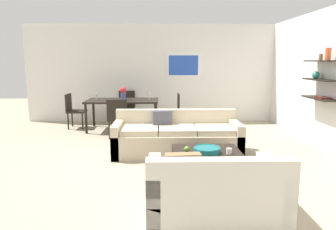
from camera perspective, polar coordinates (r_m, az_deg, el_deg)
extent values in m
plane|color=tan|center=(5.51, 0.23, -8.07)|extent=(18.00, 18.00, 0.00)
cube|color=silver|center=(8.79, 1.63, 7.63)|extent=(8.40, 0.06, 2.70)
cube|color=white|center=(8.75, 2.85, 9.10)|extent=(0.96, 0.02, 0.68)
cube|color=#264CB2|center=(8.73, 2.86, 9.10)|extent=(0.81, 0.01, 0.54)
cube|color=silver|center=(6.65, 27.34, 5.79)|extent=(0.06, 8.20, 2.70)
cube|color=black|center=(6.53, 26.42, 8.89)|extent=(0.28, 0.90, 0.02)
cube|color=black|center=(6.54, 26.18, 5.83)|extent=(0.28, 0.90, 0.02)
cube|color=black|center=(6.56, 25.95, 2.79)|extent=(0.28, 0.90, 0.02)
cylinder|color=#D85933|center=(6.35, 27.34, 9.92)|extent=(0.10, 0.10, 0.22)
sphere|color=teal|center=(6.69, 25.53, 6.65)|extent=(0.14, 0.14, 0.14)
cylinder|color=olive|center=(6.57, 26.27, 9.53)|extent=(0.07, 0.07, 0.12)
cube|color=#4C1E19|center=(6.43, 26.57, 2.85)|extent=(0.20, 0.28, 0.03)
cube|color=beige|center=(5.74, 1.63, -5.14)|extent=(2.30, 0.90, 0.42)
cube|color=beige|center=(6.02, 1.47, -0.63)|extent=(2.30, 0.16, 0.36)
cube|color=beige|center=(5.77, -9.17, -4.27)|extent=(0.14, 0.90, 0.60)
cube|color=beige|center=(5.87, 12.24, -4.12)|extent=(0.14, 0.90, 0.60)
cube|color=beige|center=(5.65, -5.19, -2.71)|extent=(0.65, 0.70, 0.10)
cube|color=beige|center=(5.64, 1.66, -2.69)|extent=(0.65, 0.70, 0.10)
cube|color=beige|center=(5.72, 8.42, -2.63)|extent=(0.65, 0.70, 0.10)
cube|color=#4C4C56|center=(5.83, -1.07, -0.96)|extent=(0.37, 0.17, 0.36)
cube|color=silver|center=(3.57, 8.45, -14.89)|extent=(1.45, 0.90, 0.42)
cube|color=silver|center=(3.08, 9.80, -11.17)|extent=(1.45, 0.16, 0.36)
cube|color=silver|center=(3.70, 18.84, -12.92)|extent=(0.14, 0.90, 0.60)
cube|color=silver|center=(3.49, -2.54, -13.79)|extent=(0.14, 0.90, 0.60)
cube|color=silver|center=(3.57, 13.18, -10.56)|extent=(0.57, 0.70, 0.10)
cube|color=silver|center=(3.47, 3.58, -10.89)|extent=(0.57, 0.70, 0.10)
cube|color=#99724C|center=(3.20, 2.74, -10.20)|extent=(0.37, 0.15, 0.36)
cube|color=black|center=(4.68, 7.13, -8.99)|extent=(1.01, 0.93, 0.38)
cylinder|color=#19666B|center=(4.59, 7.15, -6.42)|extent=(0.39, 0.39, 0.07)
torus|color=#19666B|center=(4.58, 7.16, -5.99)|extent=(0.39, 0.39, 0.02)
cylinder|color=silver|center=(4.58, 11.15, -6.51)|extent=(0.08, 0.08, 0.08)
sphere|color=#669E2D|center=(4.61, 3.46, -6.23)|extent=(0.08, 0.08, 0.08)
cube|color=black|center=(7.76, -8.36, 2.63)|extent=(1.76, 0.96, 0.04)
cylinder|color=black|center=(7.56, -14.84, -0.67)|extent=(0.06, 0.06, 0.71)
cylinder|color=black|center=(7.35, -2.34, -0.64)|extent=(0.06, 0.06, 0.71)
cylinder|color=black|center=(8.36, -13.51, 0.38)|extent=(0.06, 0.06, 0.71)
cylinder|color=black|center=(8.17, -2.23, 0.43)|extent=(0.06, 0.06, 0.71)
cube|color=black|center=(7.96, 0.48, 0.73)|extent=(0.44, 0.44, 0.04)
cube|color=black|center=(7.94, 1.93, 2.41)|extent=(0.04, 0.44, 0.43)
cylinder|color=black|center=(8.17, -0.82, -0.63)|extent=(0.04, 0.04, 0.41)
cylinder|color=black|center=(7.82, -0.80, -1.11)|extent=(0.04, 0.04, 0.41)
cylinder|color=black|center=(8.18, 1.70, -0.62)|extent=(0.04, 0.04, 0.41)
cylinder|color=black|center=(7.83, 1.83, -1.10)|extent=(0.04, 0.04, 0.41)
cube|color=black|center=(7.03, -9.09, -0.63)|extent=(0.44, 0.44, 0.04)
cube|color=black|center=(6.79, -9.37, 1.01)|extent=(0.44, 0.04, 0.43)
cylinder|color=black|center=(7.22, -7.44, -2.12)|extent=(0.04, 0.04, 0.41)
cylinder|color=black|center=(7.27, -10.26, -2.12)|extent=(0.04, 0.04, 0.41)
cylinder|color=black|center=(6.87, -7.76, -2.75)|extent=(0.04, 0.04, 0.41)
cylinder|color=black|center=(6.92, -10.72, -2.74)|extent=(0.04, 0.04, 0.41)
cube|color=black|center=(8.25, -16.41, 0.65)|extent=(0.44, 0.44, 0.04)
cube|color=black|center=(8.27, -17.83, 2.24)|extent=(0.04, 0.44, 0.43)
cylinder|color=black|center=(8.07, -15.43, -1.13)|extent=(0.04, 0.04, 0.41)
cylinder|color=black|center=(8.41, -14.83, -0.66)|extent=(0.04, 0.04, 0.41)
cylinder|color=black|center=(8.16, -17.88, -1.12)|extent=(0.04, 0.04, 0.41)
cylinder|color=black|center=(8.50, -17.19, -0.66)|extent=(0.04, 0.04, 0.41)
cube|color=black|center=(8.59, -7.66, 1.32)|extent=(0.44, 0.44, 0.04)
cube|color=black|center=(8.75, -7.55, 3.04)|extent=(0.44, 0.04, 0.43)
cylinder|color=black|center=(8.47, -8.96, -0.37)|extent=(0.04, 0.04, 0.41)
cylinder|color=black|center=(8.43, -6.54, -0.37)|extent=(0.04, 0.04, 0.41)
cylinder|color=black|center=(8.82, -8.65, 0.04)|extent=(0.04, 0.04, 0.41)
cylinder|color=black|center=(8.78, -6.33, 0.05)|extent=(0.04, 0.04, 0.41)
cylinder|color=silver|center=(7.98, -12.96, 2.85)|extent=(0.06, 0.06, 0.01)
cylinder|color=silver|center=(7.98, -12.97, 3.12)|extent=(0.01, 0.01, 0.07)
cylinder|color=silver|center=(7.97, -12.99, 3.63)|extent=(0.07, 0.07, 0.07)
cylinder|color=silver|center=(8.17, -8.00, 3.16)|extent=(0.06, 0.06, 0.01)
cylinder|color=silver|center=(8.17, -8.01, 3.48)|extent=(0.01, 0.01, 0.08)
cylinder|color=silver|center=(8.16, -8.02, 4.06)|extent=(0.07, 0.07, 0.08)
cylinder|color=silver|center=(7.82, -3.45, 2.94)|extent=(0.06, 0.06, 0.01)
cylinder|color=silver|center=(7.82, -3.46, 3.24)|extent=(0.01, 0.01, 0.08)
cylinder|color=silver|center=(7.81, -3.46, 3.88)|extent=(0.08, 0.08, 0.10)
cylinder|color=#4C518C|center=(7.71, -8.23, 3.43)|extent=(0.12, 0.12, 0.19)
sphere|color=red|center=(7.69, -8.26, 4.56)|extent=(0.16, 0.16, 0.16)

